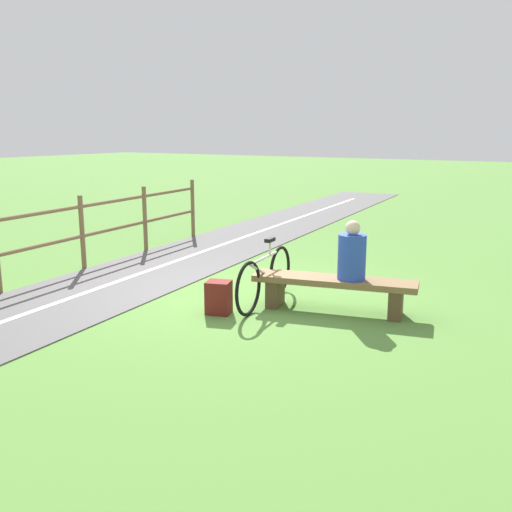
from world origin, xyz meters
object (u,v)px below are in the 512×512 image
Objects in this scene: bench at (334,287)px; person_seated at (352,255)px; backpack at (219,297)px; bicycle at (265,278)px.

bench is 0.49m from person_seated.
backpack is at bearing 19.03° from person_seated.
person_seated is at bearing 180.00° from bench.
person_seated is 0.43× the size of bicycle.
person_seated reaches higher than bench.
bicycle is 4.12× the size of backpack.
backpack is (0.31, 0.64, -0.16)m from bicycle.
bicycle is 0.73m from backpack.
person_seated is 1.21m from bicycle.
person_seated reaches higher than backpack.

